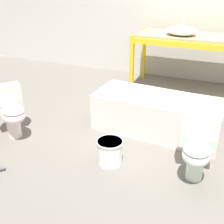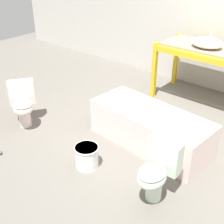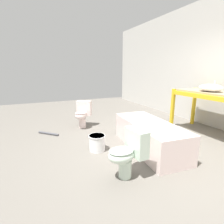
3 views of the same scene
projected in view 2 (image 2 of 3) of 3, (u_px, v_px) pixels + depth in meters
name	position (u px, v px, depth m)	size (l,w,h in m)	color
ground_plane	(152.00, 142.00, 4.38)	(12.00, 12.00, 0.00)	#666059
shelving_rack	(221.00, 58.00, 4.93)	(2.06, 0.82, 0.99)	gold
sink_basin	(207.00, 43.00, 4.90)	(0.50, 0.39, 0.24)	white
bathtub_main	(150.00, 126.00, 4.21)	(1.73, 0.81, 0.51)	silver
toilet_near	(23.00, 103.00, 4.63)	(0.60, 0.56, 0.66)	silver
toilet_far	(157.00, 170.00, 3.29)	(0.38, 0.52, 0.66)	silver
bucket_white	(87.00, 156.00, 3.85)	(0.30, 0.30, 0.29)	white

